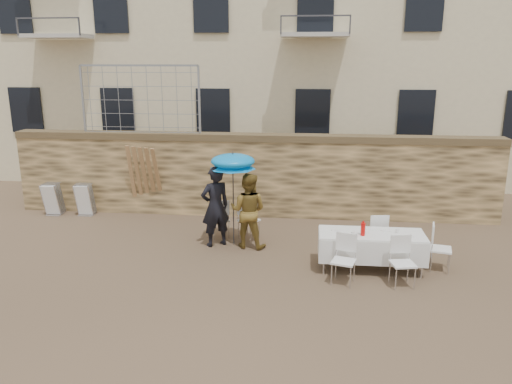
# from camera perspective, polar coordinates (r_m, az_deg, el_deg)

# --- Properties ---
(ground) EXTENTS (80.00, 80.00, 0.00)m
(ground) POSITION_cam_1_polar(r_m,az_deg,el_deg) (9.22, -3.99, -11.94)
(ground) COLOR brown
(ground) RESTS_ON ground
(stone_wall) EXTENTS (13.00, 0.50, 2.20)m
(stone_wall) POSITION_cam_1_polar(r_m,az_deg,el_deg) (13.52, -0.45, 1.87)
(stone_wall) COLOR olive
(stone_wall) RESTS_ON ground
(chain_link_fence) EXTENTS (3.20, 0.06, 1.80)m
(chain_link_fence) POSITION_cam_1_polar(r_m,az_deg,el_deg) (13.87, -13.07, 10.19)
(chain_link_fence) COLOR gray
(chain_link_fence) RESTS_ON stone_wall
(man_suit) EXTENTS (0.81, 0.75, 1.86)m
(man_suit) POSITION_cam_1_polar(r_m,az_deg,el_deg) (11.33, -4.68, -1.68)
(man_suit) COLOR black
(man_suit) RESTS_ON ground
(woman_dress) EXTENTS (0.93, 0.78, 1.72)m
(woman_dress) POSITION_cam_1_polar(r_m,az_deg,el_deg) (11.24, -0.91, -2.14)
(woman_dress) COLOR olive
(woman_dress) RESTS_ON ground
(umbrella) EXTENTS (1.03, 1.03, 2.02)m
(umbrella) POSITION_cam_1_polar(r_m,az_deg,el_deg) (11.12, -2.66, 3.22)
(umbrella) COLOR #3F3F44
(umbrella) RESTS_ON ground
(couple_chair_left) EXTENTS (0.62, 0.62, 0.96)m
(couple_chair_left) POSITION_cam_1_polar(r_m,az_deg,el_deg) (11.98, -4.15, -2.99)
(couple_chair_left) COLOR white
(couple_chair_left) RESTS_ON ground
(couple_chair_right) EXTENTS (0.66, 0.66, 0.96)m
(couple_chair_right) POSITION_cam_1_polar(r_m,az_deg,el_deg) (11.88, -0.82, -3.11)
(couple_chair_right) COLOR white
(couple_chair_right) RESTS_ON ground
(banquet_table) EXTENTS (2.10, 0.85, 0.78)m
(banquet_table) POSITION_cam_1_polar(r_m,az_deg,el_deg) (10.34, 13.10, -4.84)
(banquet_table) COLOR white
(banquet_table) RESTS_ON ground
(soda_bottle) EXTENTS (0.09, 0.09, 0.26)m
(soda_bottle) POSITION_cam_1_polar(r_m,az_deg,el_deg) (10.12, 12.13, -4.18)
(soda_bottle) COLOR red
(soda_bottle) RESTS_ON banquet_table
(table_chair_front_left) EXTENTS (0.60, 0.60, 0.96)m
(table_chair_front_left) POSITION_cam_1_polar(r_m,az_deg,el_deg) (9.67, 9.97, -7.67)
(table_chair_front_left) COLOR white
(table_chair_front_left) RESTS_ON ground
(table_chair_front_right) EXTENTS (0.56, 0.56, 0.96)m
(table_chair_front_right) POSITION_cam_1_polar(r_m,az_deg,el_deg) (9.82, 16.45, -7.73)
(table_chair_front_right) COLOR white
(table_chair_front_right) RESTS_ON ground
(table_chair_back) EXTENTS (0.56, 0.56, 0.96)m
(table_chair_back) POSITION_cam_1_polar(r_m,az_deg,el_deg) (11.20, 13.57, -4.68)
(table_chair_back) COLOR white
(table_chair_back) RESTS_ON ground
(table_chair_side) EXTENTS (0.57, 0.57, 0.96)m
(table_chair_side) POSITION_cam_1_polar(r_m,az_deg,el_deg) (10.79, 20.39, -5.99)
(table_chair_side) COLOR white
(table_chair_side) RESTS_ON ground
(chair_stack_left) EXTENTS (0.46, 0.47, 0.92)m
(chair_stack_left) POSITION_cam_1_polar(r_m,az_deg,el_deg) (14.88, -21.90, -0.55)
(chair_stack_left) COLOR white
(chair_stack_left) RESTS_ON ground
(chair_stack_right) EXTENTS (0.46, 0.40, 0.92)m
(chair_stack_right) POSITION_cam_1_polar(r_m,az_deg,el_deg) (14.49, -18.75, -0.66)
(chair_stack_right) COLOR white
(chair_stack_right) RESTS_ON ground
(wood_planks) EXTENTS (0.70, 0.20, 2.00)m
(wood_planks) POSITION_cam_1_polar(r_m,az_deg,el_deg) (13.83, -12.78, 1.37)
(wood_planks) COLOR #A37749
(wood_planks) RESTS_ON ground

